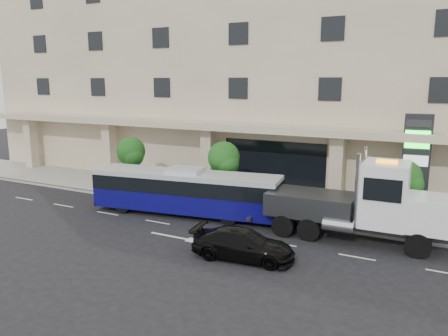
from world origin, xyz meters
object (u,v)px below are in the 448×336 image
Objects in this scene: city_bus at (186,191)px; black_sedan at (243,244)px; signage_pylon at (415,166)px; tow_truck at (364,205)px.

black_sedan is (6.28, -4.83, -0.85)m from city_bus.
tow_truck is at bearing -115.67° from signage_pylon.
city_bus reaches higher than black_sedan.
black_sedan is 12.71m from signage_pylon.
tow_truck is at bearing -6.49° from city_bus.
city_bus is at bearing -179.94° from tow_truck.
city_bus is 7.97m from black_sedan.
city_bus is 11.11m from tow_truck.
signage_pylon reaches higher than city_bus.
signage_pylon is at bearing 67.15° from tow_truck.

